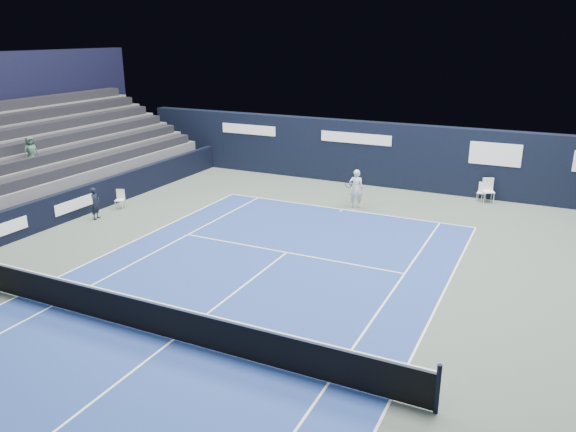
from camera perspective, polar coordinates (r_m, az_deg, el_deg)
name	(u,v)px	position (r m, az deg, el deg)	size (l,w,h in m)	color
ground	(217,306)	(15.85, -7.18, -9.07)	(48.00, 48.00, 0.00)	#47554C
court_surface	(174,340)	(14.43, -11.55, -12.22)	(10.97, 23.77, 0.01)	navy
folding_chair_back_a	(488,186)	(26.46, 19.66, 2.88)	(0.62, 0.64, 1.09)	white
folding_chair_back_b	(482,190)	(26.59, 19.13, 2.47)	(0.40, 0.39, 0.85)	white
line_judge_chair	(120,198)	(25.13, -16.69, 1.80)	(0.46, 0.46, 0.82)	white
line_judge	(95,203)	(23.91, -18.99, 1.21)	(0.48, 0.31, 1.31)	black
court_markings	(174,340)	(14.43, -11.55, -12.20)	(11.03, 23.83, 0.00)	white
tennis_net	(172,322)	(14.18, -11.68, -10.46)	(12.90, 0.10, 1.10)	black
back_sponsor_wall	(377,154)	(27.96, 8.99, 6.25)	(26.00, 0.63, 3.10)	black
side_barrier_left	(71,204)	(24.31, -21.19, 1.11)	(0.33, 22.00, 1.20)	black
spectator_stand	(21,158)	(27.44, -25.47, 5.34)	(6.00, 18.00, 6.40)	#4F4F52
tennis_player	(356,188)	(24.27, 6.92, 2.79)	(0.69, 0.88, 1.67)	silver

